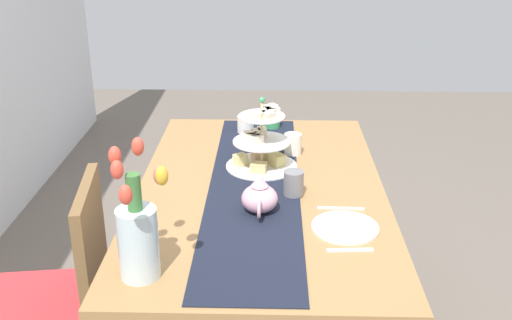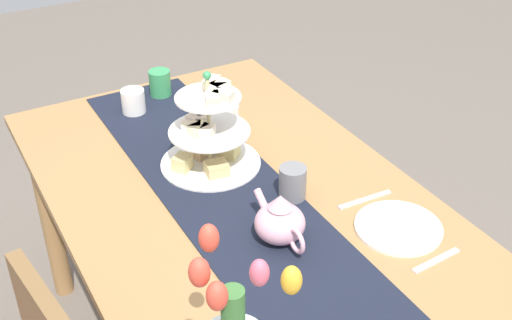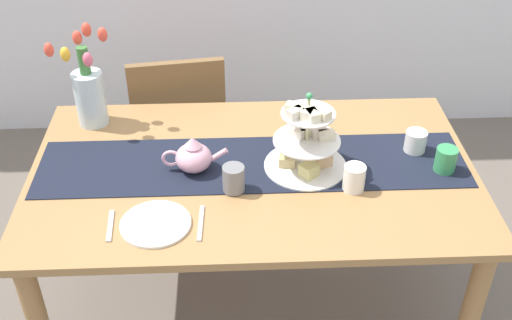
{
  "view_description": "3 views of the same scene",
  "coord_description": "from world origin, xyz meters",
  "views": [
    {
      "loc": [
        -2.15,
        -0.04,
        1.79
      ],
      "look_at": [
        0.05,
        0.02,
        0.86
      ],
      "focal_mm": 42.63,
      "sensor_mm": 36.0,
      "label": 1
    },
    {
      "loc": [
        -1.35,
        0.7,
        1.88
      ],
      "look_at": [
        0.04,
        -0.07,
        0.85
      ],
      "focal_mm": 47.21,
      "sensor_mm": 36.0,
      "label": 2
    },
    {
      "loc": [
        -0.07,
        -1.83,
        2.11
      ],
      "look_at": [
        0.01,
        -0.08,
        0.87
      ],
      "focal_mm": 43.99,
      "sensor_mm": 36.0,
      "label": 3
    }
  ],
  "objects": [
    {
      "name": "dining_table",
      "position": [
        0.0,
        0.0,
        0.67
      ],
      "size": [
        1.61,
        0.96,
        0.77
      ],
      "color": "#A37747",
      "rests_on": "ground_plane"
    },
    {
      "name": "table_runner",
      "position": [
        0.0,
        0.03,
        0.77
      ],
      "size": [
        1.56,
        0.35,
        0.0
      ],
      "primitive_type": "cube",
      "color": "black",
      "rests_on": "dining_table"
    },
    {
      "name": "tiered_cake_stand",
      "position": [
        0.19,
        0.0,
        0.88
      ],
      "size": [
        0.3,
        0.3,
        0.3
      ],
      "color": "beige",
      "rests_on": "table_runner"
    },
    {
      "name": "teapot",
      "position": [
        -0.21,
        0.0,
        0.83
      ],
      "size": [
        0.24,
        0.13,
        0.14
      ],
      "color": "#E5A8BC",
      "rests_on": "table_runner"
    },
    {
      "name": "cream_jug",
      "position": [
        0.61,
        0.09,
        0.82
      ],
      "size": [
        0.08,
        0.08,
        0.08
      ],
      "primitive_type": "cylinder",
      "color": "white",
      "rests_on": "dining_table"
    },
    {
      "name": "dinner_plate_left",
      "position": [
        -0.33,
        -0.29,
        0.78
      ],
      "size": [
        0.23,
        0.23,
        0.01
      ],
      "primitive_type": "cylinder",
      "color": "white",
      "rests_on": "dining_table"
    },
    {
      "name": "fork_left",
      "position": [
        -0.47,
        -0.29,
        0.78
      ],
      "size": [
        0.03,
        0.15,
        0.01
      ],
      "primitive_type": "cube",
      "rotation": [
        0.0,
        0.0,
        0.07
      ],
      "color": "silver",
      "rests_on": "dining_table"
    },
    {
      "name": "knife_left",
      "position": [
        -0.18,
        -0.29,
        0.78
      ],
      "size": [
        0.02,
        0.17,
        0.01
      ],
      "primitive_type": "cube",
      "rotation": [
        0.0,
        0.0,
        -0.04
      ],
      "color": "silver",
      "rests_on": "dining_table"
    },
    {
      "name": "mug_grey",
      "position": [
        -0.07,
        -0.13,
        0.82
      ],
      "size": [
        0.08,
        0.08,
        0.09
      ],
      "primitive_type": "cylinder",
      "color": "slate",
      "rests_on": "table_runner"
    },
    {
      "name": "mug_white_text",
      "position": [
        0.34,
        -0.13,
        0.82
      ],
      "size": [
        0.08,
        0.08,
        0.09
      ],
      "primitive_type": "cylinder",
      "color": "white",
      "rests_on": "dining_table"
    },
    {
      "name": "mug_orange",
      "position": [
        0.69,
        -0.04,
        0.82
      ],
      "size": [
        0.08,
        0.08,
        0.09
      ],
      "primitive_type": "cylinder",
      "color": "#389356",
      "rests_on": "dining_table"
    }
  ]
}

